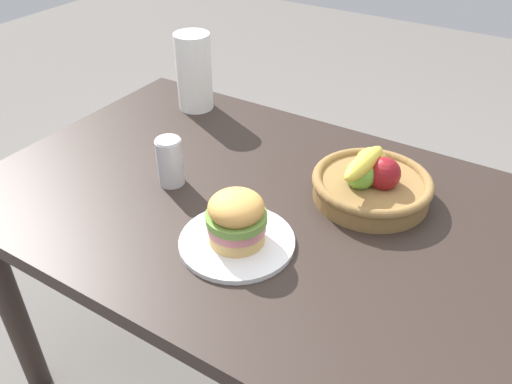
{
  "coord_description": "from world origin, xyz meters",
  "views": [
    {
      "loc": [
        0.53,
        -0.88,
        1.5
      ],
      "look_at": [
        0.02,
        -0.05,
        0.81
      ],
      "focal_mm": 36.7,
      "sensor_mm": 36.0,
      "label": 1
    }
  ],
  "objects": [
    {
      "name": "dining_table",
      "position": [
        0.0,
        0.0,
        0.65
      ],
      "size": [
        1.4,
        0.9,
        0.75
      ],
      "color": "#2D231E",
      "rests_on": "ground_plane"
    },
    {
      "name": "plate",
      "position": [
        0.04,
        -0.17,
        0.76
      ],
      "size": [
        0.25,
        0.25,
        0.01
      ],
      "primitive_type": "cylinder",
      "color": "white",
      "rests_on": "dining_table"
    },
    {
      "name": "sandwich",
      "position": [
        0.04,
        -0.17,
        0.82
      ],
      "size": [
        0.13,
        0.13,
        0.12
      ],
      "color": "#DBAD60",
      "rests_on": "plate"
    },
    {
      "name": "soda_can",
      "position": [
        -0.23,
        -0.06,
        0.81
      ],
      "size": [
        0.07,
        0.07,
        0.13
      ],
      "color": "silver",
      "rests_on": "dining_table"
    },
    {
      "name": "fruit_basket",
      "position": [
        0.22,
        0.15,
        0.8
      ],
      "size": [
        0.29,
        0.29,
        0.13
      ],
      "color": "olive",
      "rests_on": "dining_table"
    },
    {
      "name": "paper_towel_roll",
      "position": [
        -0.45,
        0.33,
        0.87
      ],
      "size": [
        0.11,
        0.11,
        0.24
      ],
      "primitive_type": "cylinder",
      "color": "white",
      "rests_on": "dining_table"
    }
  ]
}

